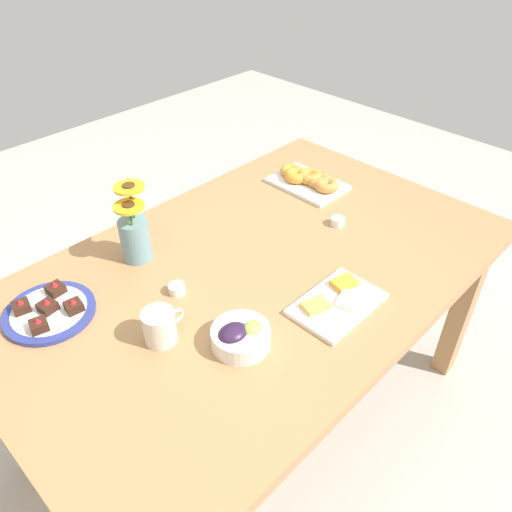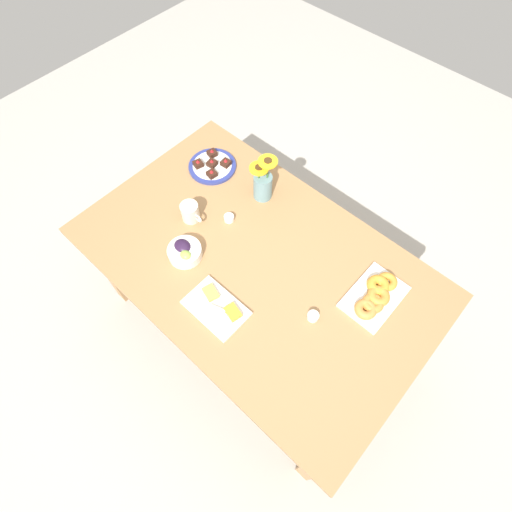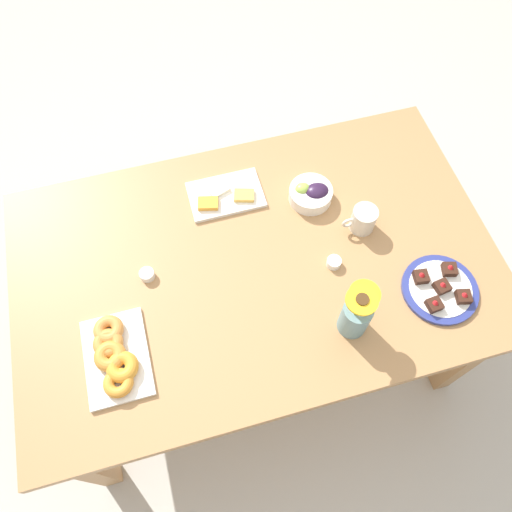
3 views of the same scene
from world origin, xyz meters
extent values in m
plane|color=#B7B2A8|center=(0.00, 0.00, 0.00)|extent=(6.00, 6.00, 0.00)
cube|color=#A87A4C|center=(0.00, 0.00, 0.72)|extent=(1.60, 1.00, 0.04)
cube|color=#A87A4C|center=(-0.72, -0.42, 0.35)|extent=(0.07, 0.07, 0.70)
cube|color=#A87A4C|center=(0.72, -0.42, 0.35)|extent=(0.07, 0.07, 0.70)
cube|color=#A87A4C|center=(-0.72, 0.42, 0.35)|extent=(0.07, 0.07, 0.70)
cube|color=#A87A4C|center=(0.72, 0.42, 0.35)|extent=(0.07, 0.07, 0.70)
cylinder|color=beige|center=(-0.39, -0.03, 0.79)|extent=(0.08, 0.08, 0.09)
cylinder|color=brown|center=(-0.39, -0.03, 0.83)|extent=(0.07, 0.07, 0.00)
torus|color=beige|center=(-0.33, -0.03, 0.79)|extent=(0.05, 0.01, 0.05)
cylinder|color=white|center=(-0.25, -0.19, 0.77)|extent=(0.15, 0.15, 0.05)
ellipsoid|color=#2D1938|center=(-0.27, -0.19, 0.79)|extent=(0.08, 0.07, 0.04)
ellipsoid|color=#9EC14C|center=(-0.23, -0.21, 0.79)|extent=(0.05, 0.05, 0.04)
cube|color=white|center=(0.03, -0.28, 0.75)|extent=(0.26, 0.17, 0.01)
cube|color=#EFB74C|center=(-0.03, -0.25, 0.76)|extent=(0.08, 0.07, 0.02)
cube|color=white|center=(0.05, -0.30, 0.76)|extent=(0.08, 0.07, 0.01)
cube|color=orange|center=(0.10, -0.25, 0.76)|extent=(0.08, 0.07, 0.02)
cube|color=white|center=(0.49, 0.20, 0.75)|extent=(0.19, 0.28, 0.01)
torus|color=#D0843D|center=(0.50, 0.12, 0.77)|extent=(0.13, 0.13, 0.04)
torus|color=#CB8138|center=(0.51, 0.16, 0.77)|extent=(0.11, 0.11, 0.04)
torus|color=#CD8533|center=(0.50, 0.20, 0.77)|extent=(0.13, 0.13, 0.04)
torus|color=orange|center=(0.47, 0.25, 0.77)|extent=(0.13, 0.13, 0.04)
torus|color=orange|center=(0.49, 0.29, 0.77)|extent=(0.09, 0.09, 0.03)
cylinder|color=white|center=(-0.24, 0.08, 0.75)|extent=(0.05, 0.05, 0.03)
cylinder|color=#C68923|center=(-0.24, 0.08, 0.76)|extent=(0.04, 0.04, 0.01)
cylinder|color=white|center=(0.36, -0.04, 0.75)|extent=(0.05, 0.05, 0.03)
cylinder|color=maroon|center=(0.36, -0.04, 0.76)|extent=(0.04, 0.04, 0.01)
cylinder|color=navy|center=(-0.54, 0.26, 0.75)|extent=(0.25, 0.25, 0.01)
cylinder|color=white|center=(-0.54, 0.26, 0.75)|extent=(0.20, 0.20, 0.01)
cube|color=#381E14|center=(-0.59, 0.31, 0.77)|extent=(0.05, 0.05, 0.02)
cone|color=red|center=(-0.59, 0.31, 0.79)|extent=(0.02, 0.02, 0.01)
cube|color=#381E14|center=(-0.49, 0.31, 0.77)|extent=(0.05, 0.05, 0.02)
cone|color=red|center=(-0.49, 0.31, 0.79)|extent=(0.02, 0.02, 0.01)
cube|color=#381E14|center=(-0.59, 0.21, 0.77)|extent=(0.05, 0.05, 0.02)
cone|color=red|center=(-0.59, 0.21, 0.79)|extent=(0.02, 0.02, 0.01)
cube|color=#381E14|center=(-0.49, 0.21, 0.77)|extent=(0.05, 0.05, 0.02)
cone|color=red|center=(-0.49, 0.21, 0.79)|extent=(0.02, 0.02, 0.01)
cube|color=#381E14|center=(-0.54, 0.26, 0.77)|extent=(0.05, 0.05, 0.02)
cone|color=red|center=(-0.54, 0.26, 0.79)|extent=(0.02, 0.02, 0.01)
cylinder|color=#6B939E|center=(-0.23, 0.29, 0.81)|extent=(0.09, 0.09, 0.14)
cylinder|color=#3D702D|center=(-0.21, 0.31, 0.93)|extent=(0.01, 0.01, 0.10)
cylinder|color=yellow|center=(-0.21, 0.31, 0.98)|extent=(0.09, 0.09, 0.01)
cylinder|color=#472D14|center=(-0.21, 0.31, 0.99)|extent=(0.04, 0.04, 0.01)
cylinder|color=#3D702D|center=(-0.24, 0.28, 0.91)|extent=(0.01, 0.01, 0.06)
cylinder|color=yellow|center=(-0.24, 0.28, 0.94)|extent=(0.09, 0.09, 0.01)
cylinder|color=#472D14|center=(-0.24, 0.28, 0.95)|extent=(0.04, 0.04, 0.01)
camera|label=1|loc=(-0.85, -0.83, 1.70)|focal=35.00mm
camera|label=2|loc=(0.60, -0.65, 2.29)|focal=28.00mm
camera|label=3|loc=(0.20, 0.73, 2.21)|focal=35.00mm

